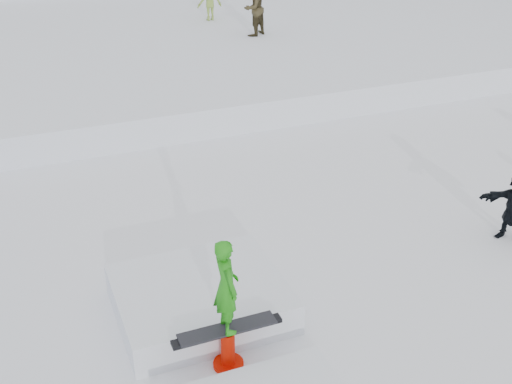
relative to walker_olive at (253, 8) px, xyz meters
name	(u,v)px	position (x,y,z in m)	size (l,w,h in m)	color
ground	(274,313)	(-5.00, -13.44, -1.74)	(120.00, 120.00, 0.00)	white
snow_midrise	(99,43)	(-5.00, 2.56, -1.34)	(50.00, 18.00, 0.80)	white
walker_olive	(253,8)	(0.00, 0.00, 0.00)	(0.92, 0.72, 1.89)	#342D18
walker_ygreen	(209,0)	(-0.70, 2.76, -0.21)	(0.95, 0.55, 1.47)	olive
jib_rail_feature	(215,324)	(-6.07, -13.72, -1.44)	(2.60, 4.40, 2.11)	white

